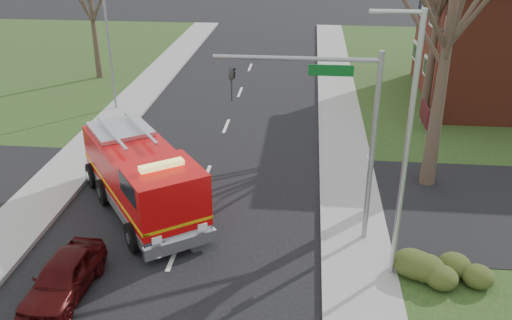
{
  "coord_description": "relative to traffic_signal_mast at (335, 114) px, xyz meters",
  "views": [
    {
      "loc": [
        4.29,
        -15.04,
        10.72
      ],
      "look_at": [
        2.45,
        3.58,
        2.0
      ],
      "focal_mm": 38.0,
      "sensor_mm": 36.0,
      "label": 1
    }
  ],
  "objects": [
    {
      "name": "streetlight_pole",
      "position": [
        1.93,
        -2.0,
        -0.16
      ],
      "size": [
        1.48,
        0.16,
        8.4
      ],
      "color": "#B7BABF",
      "rests_on": "ground"
    },
    {
      "name": "utility_pole_far",
      "position": [
        -12.01,
        12.5,
        -1.21
      ],
      "size": [
        0.14,
        0.14,
        7.0
      ],
      "primitive_type": "cylinder",
      "color": "gray",
      "rests_on": "ground"
    },
    {
      "name": "parked_car_maroon",
      "position": [
        -8.01,
        -3.87,
        -4.08
      ],
      "size": [
        1.69,
        3.75,
        1.25
      ],
      "primitive_type": "imported",
      "rotation": [
        0.0,
        0.0,
        -0.06
      ],
      "color": "#380909",
      "rests_on": "ground"
    },
    {
      "name": "traffic_signal_mast",
      "position": [
        0.0,
        0.0,
        0.0
      ],
      "size": [
        5.29,
        0.18,
        6.8
      ],
      "color": "gray",
      "rests_on": "ground"
    },
    {
      "name": "ground",
      "position": [
        -5.21,
        -1.5,
        -4.71
      ],
      "size": [
        120.0,
        120.0,
        0.0
      ],
      "primitive_type": "plane",
      "color": "black",
      "rests_on": "ground"
    },
    {
      "name": "health_center_sign",
      "position": [
        5.29,
        11.0,
        -3.83
      ],
      "size": [
        0.12,
        2.0,
        1.4
      ],
      "color": "#420F15",
      "rests_on": "ground"
    },
    {
      "name": "hedge_corner",
      "position": [
        3.79,
        -2.5,
        -4.13
      ],
      "size": [
        2.8,
        2.0,
        0.9
      ],
      "primitive_type": "ellipsoid",
      "color": "#2F3D16",
      "rests_on": "lawn_right"
    },
    {
      "name": "sidewalk_left",
      "position": [
        -11.41,
        -1.5,
        -4.63
      ],
      "size": [
        2.4,
        80.0,
        0.15
      ],
      "primitive_type": "cube",
      "color": "#989892",
      "rests_on": "ground"
    },
    {
      "name": "sidewalk_right",
      "position": [
        0.99,
        -1.5,
        -4.63
      ],
      "size": [
        2.4,
        80.0,
        0.15
      ],
      "primitive_type": "cube",
      "color": "#989892",
      "rests_on": "ground"
    },
    {
      "name": "bare_tree_near",
      "position": [
        4.29,
        4.5,
        2.71
      ],
      "size": [
        6.0,
        6.0,
        12.0
      ],
      "color": "#3E2D24",
      "rests_on": "ground"
    },
    {
      "name": "fire_engine",
      "position": [
        -7.02,
        1.31,
        -3.35
      ],
      "size": [
        6.35,
        7.53,
        3.0
      ],
      "rotation": [
        0.0,
        0.0,
        0.62
      ],
      "color": "#BD0809",
      "rests_on": "ground"
    }
  ]
}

